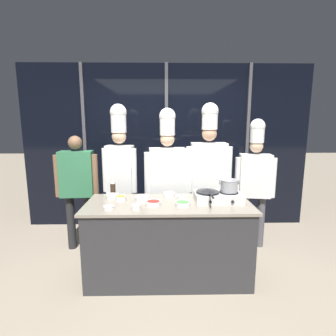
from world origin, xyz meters
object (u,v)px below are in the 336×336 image
(prep_bowl_noodles, at_px, (136,207))
(chef_pastry, at_px, (255,176))
(prep_bowl_bell_pepper, at_px, (153,203))
(portable_stove, at_px, (218,197))
(prep_bowl_ginger, at_px, (169,194))
(squeeze_bottle_soy, at_px, (113,188))
(prep_bowl_bean_sprouts, at_px, (142,198))
(prep_bowl_onion, at_px, (109,207))
(chef_sous, at_px, (168,173))
(chef_line, at_px, (208,168))
(prep_bowl_garlic, at_px, (181,198))
(chef_head, at_px, (120,164))
(prep_bowl_scallions, at_px, (183,204))
(person_guest, at_px, (77,182))
(prep_bowl_carrots, at_px, (121,198))
(prep_bowl_chicken, at_px, (112,196))
(frying_pan, at_px, (208,190))
(stock_pot, at_px, (229,185))

(prep_bowl_noodles, relative_size, chef_pastry, 0.06)
(prep_bowl_bell_pepper, relative_size, chef_pastry, 0.09)
(portable_stove, height_order, prep_bowl_ginger, portable_stove)
(squeeze_bottle_soy, xyz_separation_m, prep_bowl_bean_sprouts, (0.37, -0.23, -0.06))
(prep_bowl_onion, bearing_deg, chef_pastry, 27.00)
(prep_bowl_bean_sprouts, height_order, chef_pastry, chef_pastry)
(chef_sous, distance_m, chef_line, 0.57)
(prep_bowl_garlic, height_order, chef_sous, chef_sous)
(prep_bowl_bean_sprouts, bearing_deg, chef_head, 118.27)
(squeeze_bottle_soy, bearing_deg, prep_bowl_scallions, -27.53)
(prep_bowl_scallions, relative_size, chef_pastry, 0.09)
(person_guest, bearing_deg, prep_bowl_bell_pepper, 139.51)
(prep_bowl_carrots, distance_m, chef_pastry, 1.88)
(prep_bowl_ginger, distance_m, person_guest, 1.34)
(prep_bowl_carrots, distance_m, prep_bowl_noodles, 0.35)
(prep_bowl_noodles, bearing_deg, chef_head, 107.99)
(portable_stove, distance_m, chef_pastry, 0.96)
(prep_bowl_onion, distance_m, person_guest, 1.11)
(chef_line, bearing_deg, chef_sous, 4.30)
(squeeze_bottle_soy, height_order, prep_bowl_scallions, squeeze_bottle_soy)
(chef_sous, bearing_deg, squeeze_bottle_soy, 21.85)
(squeeze_bottle_soy, xyz_separation_m, prep_bowl_ginger, (0.69, -0.09, -0.06))
(prep_bowl_bell_pepper, relative_size, person_guest, 0.11)
(squeeze_bottle_soy, relative_size, chef_line, 0.09)
(prep_bowl_carrots, relative_size, chef_sous, 0.06)
(portable_stove, bearing_deg, prep_bowl_chicken, 173.49)
(prep_bowl_carrots, relative_size, chef_head, 0.06)
(frying_pan, distance_m, prep_bowl_onion, 1.09)
(prep_bowl_scallions, bearing_deg, chef_sous, 100.74)
(prep_bowl_chicken, xyz_separation_m, chef_sous, (0.66, 0.50, 0.18))
(squeeze_bottle_soy, relative_size, chef_head, 0.10)
(prep_bowl_carrots, xyz_separation_m, prep_bowl_bean_sprouts, (0.24, 0.01, -0.00))
(prep_bowl_scallions, bearing_deg, frying_pan, 26.23)
(prep_bowl_noodles, xyz_separation_m, chef_sous, (0.34, 0.88, 0.18))
(prep_bowl_noodles, relative_size, prep_bowl_onion, 0.90)
(stock_pot, distance_m, prep_bowl_onion, 1.33)
(portable_stove, bearing_deg, chef_line, 89.87)
(prep_bowl_onion, relative_size, person_guest, 0.07)
(prep_bowl_carrots, distance_m, prep_bowl_bell_pepper, 0.41)
(chef_head, distance_m, chef_pastry, 1.87)
(prep_bowl_garlic, xyz_separation_m, chef_head, (-0.79, 0.65, 0.29))
(person_guest, relative_size, chef_head, 0.79)
(prep_bowl_scallions, height_order, chef_sous, chef_sous)
(prep_bowl_bean_sprouts, relative_size, person_guest, 0.11)
(prep_bowl_carrots, bearing_deg, portable_stove, -2.17)
(squeeze_bottle_soy, bearing_deg, chef_line, 17.78)
(prep_bowl_garlic, relative_size, chef_pastry, 0.06)
(prep_bowl_ginger, relative_size, chef_sous, 0.07)
(chef_head, relative_size, chef_pastry, 1.11)
(stock_pot, distance_m, squeeze_bottle_soy, 1.39)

